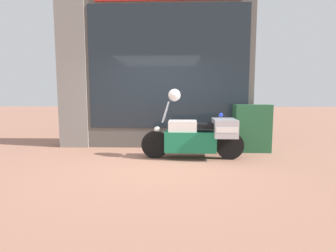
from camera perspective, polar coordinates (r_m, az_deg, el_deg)
ground_plane at (r=5.33m, az=-4.55°, el=-8.52°), size 60.00×60.00×0.00m
shop_building at (r=7.21m, az=-5.66°, el=12.13°), size 5.17×0.55×4.17m
window_display at (r=7.21m, az=-0.21°, el=-1.02°), size 3.94×0.30×1.78m
paramedic_motorcycle at (r=5.82m, az=6.81°, el=-2.04°), size 2.26×0.81×1.27m
utility_cabinet at (r=6.86m, az=17.74°, el=-0.45°), size 0.88×0.45×1.17m
white_helmet at (r=5.75m, az=1.40°, el=6.74°), size 0.27×0.27×0.27m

